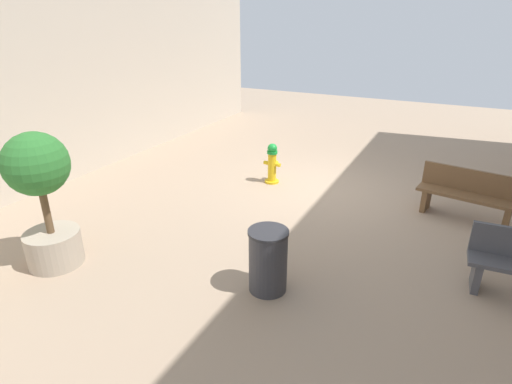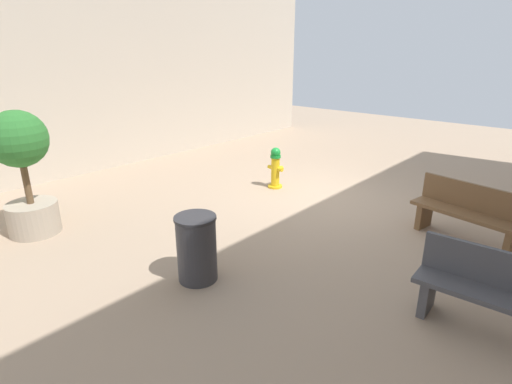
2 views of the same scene
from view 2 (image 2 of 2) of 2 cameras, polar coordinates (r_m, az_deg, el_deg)
name	(u,v)px [view 2 (image 2 of 2)]	position (r m, az deg, el deg)	size (l,w,h in m)	color
ground_plane	(324,198)	(8.71, 9.70, -0.91)	(23.40, 23.40, 0.00)	tan
building_facade_right	(45,0)	(11.08, -27.83, 22.97)	(0.70, 18.00, 8.11)	beige
fire_hydrant	(276,168)	(9.16, 2.79, 3.49)	(0.42, 0.39, 0.94)	gold
bench_near	(469,212)	(7.43, 28.02, -2.55)	(1.83, 0.75, 0.95)	brown
bench_far	(492,292)	(5.24, 30.52, -12.15)	(1.60, 0.52, 0.95)	#4C4C51
planter_tree	(23,165)	(7.64, -30.18, 3.29)	(0.93, 0.93, 2.12)	tan
trash_bin	(197,248)	(5.55, -8.42, -7.91)	(0.57, 0.57, 0.94)	#38383D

